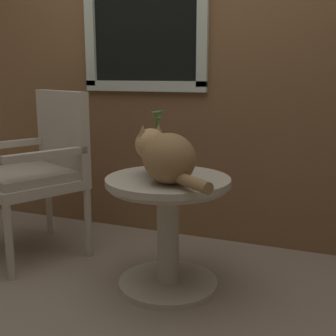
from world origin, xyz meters
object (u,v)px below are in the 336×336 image
Objects in this scene: wicker_chair at (40,165)px; pewter_vase_with_ivy at (156,154)px; wicker_side_table at (168,215)px; cat at (166,156)px.

pewter_vase_with_ivy is (0.81, -0.08, 0.14)m from wicker_chair.
cat is (0.02, -0.09, 0.32)m from wicker_side_table.
wicker_side_table is at bearing -37.26° from pewter_vase_with_ivy.
wicker_chair is 2.01× the size of cat.
wicker_side_table is 1.27× the size of cat.
cat is 1.54× the size of pewter_vase_with_ivy.
pewter_vase_with_ivy is at bearing -5.93° from wicker_chair.
pewter_vase_with_ivy is (-0.10, 0.07, 0.30)m from wicker_side_table.
wicker_chair reaches higher than wicker_side_table.
cat is 0.20m from pewter_vase_with_ivy.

